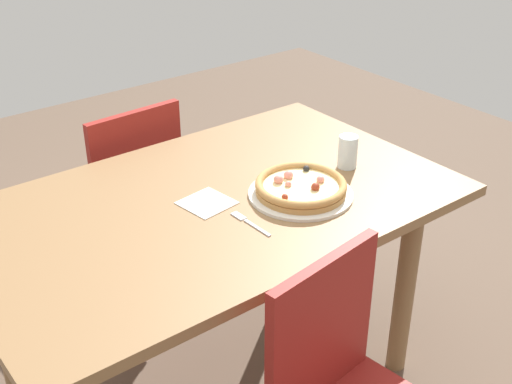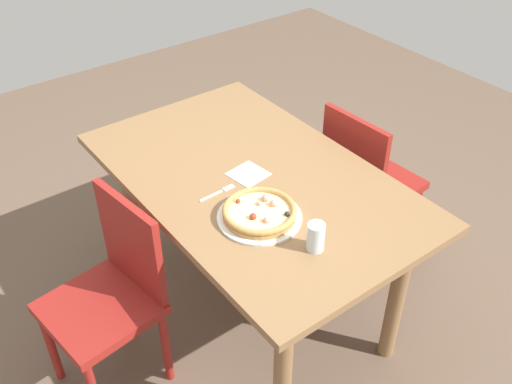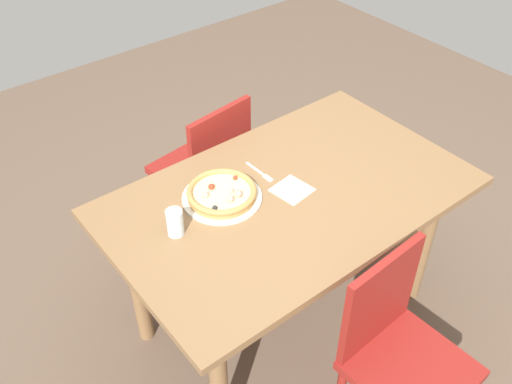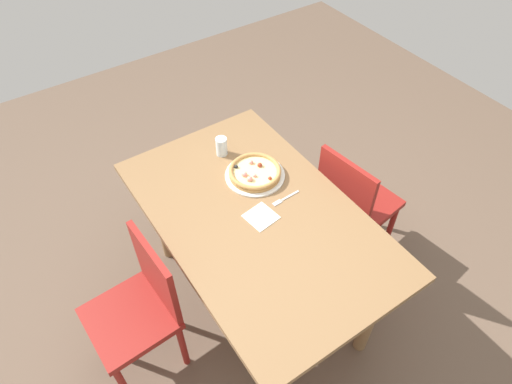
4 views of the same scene
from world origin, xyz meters
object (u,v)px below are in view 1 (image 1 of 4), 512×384
Objects in this scene: plate at (301,194)px; pizza at (301,187)px; fork at (248,222)px; napkin at (207,203)px; chair_far at (126,196)px; dining_table at (212,231)px; drinking_glass at (348,152)px.

plate is 0.03m from pizza.
pizza is at bearing -84.59° from fork.
pizza is 0.29m from napkin.
chair_far reaches higher than napkin.
pizza reaches higher than fork.
plate is at bearing -31.53° from dining_table.
dining_table is 0.21m from fork.
pizza is 2.01× the size of napkin.
chair_far is at bearing 120.63° from drinking_glass.
plate is at bearing -84.95° from pizza.
drinking_glass is (0.25, 0.05, 0.02)m from pizza.
napkin is (-0.51, 0.08, -0.05)m from drinking_glass.
dining_table is at bearing 169.64° from drinking_glass.
plate is at bearing -27.94° from napkin.
dining_table is 13.54× the size of drinking_glass.
fork is (-0.22, -0.03, -0.03)m from pizza.
drinking_glass is at bearing 12.14° from pizza.
fork is 0.49m from drinking_glass.
plate is 1.95× the size of fork.
dining_table is 4.60× the size of plate.
dining_table is 1.69× the size of chair_far.
fork reaches higher than napkin.
chair_far is at bearing 103.66° from pizza.
chair_far reaches higher than fork.
drinking_glass is at bearing -62.33° from chair_far.
drinking_glass is (0.45, -0.76, 0.35)m from chair_far.
pizza is 0.26m from drinking_glass.
drinking_glass is at bearing -82.04° from fork.
pizza reaches higher than plate.
napkin is at bearing 171.00° from drinking_glass.
napkin is (-0.26, 0.13, -0.03)m from pizza.
chair_far is (0.04, 0.67, -0.18)m from dining_table.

